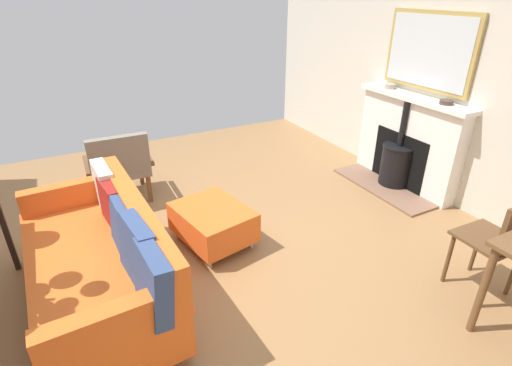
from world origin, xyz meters
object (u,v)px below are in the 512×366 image
object	(u,v)px
fireplace	(404,148)
mantel_bowl_near	(390,86)
sofa	(103,260)
armchair_accent	(119,164)
mantel_bowl_far	(446,102)
dining_chair_near_fireplace	(500,239)
ottoman	(213,222)

from	to	relation	value
fireplace	mantel_bowl_near	distance (m)	0.74
sofa	armchair_accent	world-z (taller)	sofa
mantel_bowl_far	armchair_accent	world-z (taller)	mantel_bowl_far
mantel_bowl_near	dining_chair_near_fireplace	distance (m)	2.33
mantel_bowl_near	ottoman	bearing A→B (deg)	10.92
sofa	dining_chair_near_fireplace	distance (m)	2.88
mantel_bowl_far	armchair_accent	distance (m)	3.45
fireplace	armchair_accent	bearing A→B (deg)	-20.07
armchair_accent	fireplace	bearing A→B (deg)	159.93
armchair_accent	dining_chair_near_fireplace	size ratio (longest dim) A/B	0.96
mantel_bowl_far	sofa	size ratio (longest dim) A/B	0.07
mantel_bowl_far	sofa	world-z (taller)	mantel_bowl_far
mantel_bowl_far	dining_chair_near_fireplace	world-z (taller)	mantel_bowl_far
ottoman	armchair_accent	bearing A→B (deg)	-64.31
mantel_bowl_far	dining_chair_near_fireplace	size ratio (longest dim) A/B	0.16
mantel_bowl_near	sofa	xyz separation A→B (m)	(3.43, 0.79, -0.75)
sofa	armchair_accent	size ratio (longest dim) A/B	2.26
armchair_accent	dining_chair_near_fireplace	xyz separation A→B (m)	(-2.17, 2.80, 0.07)
fireplace	mantel_bowl_near	xyz separation A→B (m)	(-0.01, -0.38, 0.64)
mantel_bowl_near	ottoman	xyz separation A→B (m)	(2.46, 0.47, -0.88)
mantel_bowl_near	mantel_bowl_far	xyz separation A→B (m)	(0.00, 0.78, -0.01)
armchair_accent	ottoman	bearing A→B (deg)	115.69
fireplace	armchair_accent	world-z (taller)	fireplace
dining_chair_near_fireplace	sofa	bearing A→B (deg)	-26.64
ottoman	dining_chair_near_fireplace	bearing A→B (deg)	134.84
ottoman	dining_chair_near_fireplace	world-z (taller)	dining_chair_near_fireplace
fireplace	sofa	bearing A→B (deg)	6.87
fireplace	dining_chair_near_fireplace	xyz separation A→B (m)	(0.85, 1.70, 0.05)
sofa	mantel_bowl_far	bearing A→B (deg)	-179.84
mantel_bowl_far	ottoman	xyz separation A→B (m)	(2.46, -0.30, -0.88)
fireplace	armchair_accent	xyz separation A→B (m)	(3.02, -1.10, -0.02)
mantel_bowl_far	armchair_accent	size ratio (longest dim) A/B	0.16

